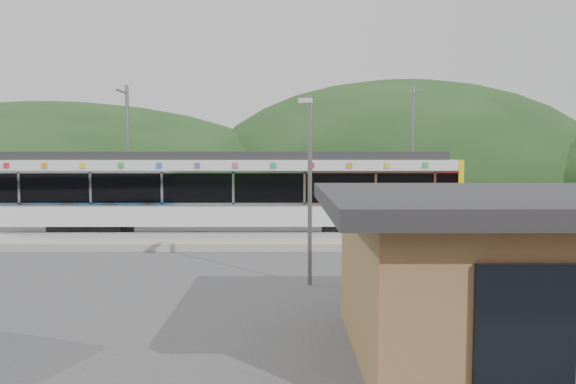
{
  "coord_description": "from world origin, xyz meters",
  "views": [
    {
      "loc": [
        0.71,
        -19.05,
        3.71
      ],
      "look_at": [
        0.83,
        1.0,
        2.3
      ],
      "focal_mm": 35.0,
      "sensor_mm": 36.0,
      "label": 1
    }
  ],
  "objects": [
    {
      "name": "catenary_mast_west",
      "position": [
        -7.0,
        8.56,
        3.65
      ],
      "size": [
        0.18,
        1.8,
        7.0
      ],
      "color": "slate",
      "rests_on": "ground"
    },
    {
      "name": "ground",
      "position": [
        0.0,
        0.0,
        0.0
      ],
      "size": [
        120.0,
        120.0,
        0.0
      ],
      "primitive_type": "plane",
      "color": "#4C4C4F",
      "rests_on": "ground"
    },
    {
      "name": "catenary_mast_east",
      "position": [
        7.0,
        8.56,
        3.65
      ],
      "size": [
        0.18,
        1.8,
        7.0
      ],
      "color": "slate",
      "rests_on": "ground"
    },
    {
      "name": "station_shelter",
      "position": [
        6.0,
        -9.01,
        1.55
      ],
      "size": [
        9.2,
        6.2,
        3.0
      ],
      "color": "olive",
      "rests_on": "ground"
    },
    {
      "name": "lamp_post",
      "position": [
        1.41,
        -3.61,
        3.14
      ],
      "size": [
        0.38,
        0.97,
        5.23
      ],
      "rotation": [
        0.0,
        0.0,
        -0.2
      ],
      "color": "slate",
      "rests_on": "ground"
    },
    {
      "name": "yellow_line",
      "position": [
        0.0,
        2.0,
        0.3
      ],
      "size": [
        26.0,
        0.1,
        0.01
      ],
      "primitive_type": "cube",
      "color": "yellow",
      "rests_on": "platform"
    },
    {
      "name": "platform",
      "position": [
        0.0,
        3.3,
        0.15
      ],
      "size": [
        26.0,
        3.2,
        0.3
      ],
      "primitive_type": "cube",
      "color": "#9E9E99",
      "rests_on": "ground"
    },
    {
      "name": "hills",
      "position": [
        6.19,
        5.29,
        0.0
      ],
      "size": [
        146.0,
        149.0,
        26.0
      ],
      "color": "#1E3D19",
      "rests_on": "ground"
    },
    {
      "name": "train",
      "position": [
        -1.94,
        6.0,
        2.06
      ],
      "size": [
        20.44,
        3.01,
        3.74
      ],
      "color": "black",
      "rests_on": "ground"
    }
  ]
}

